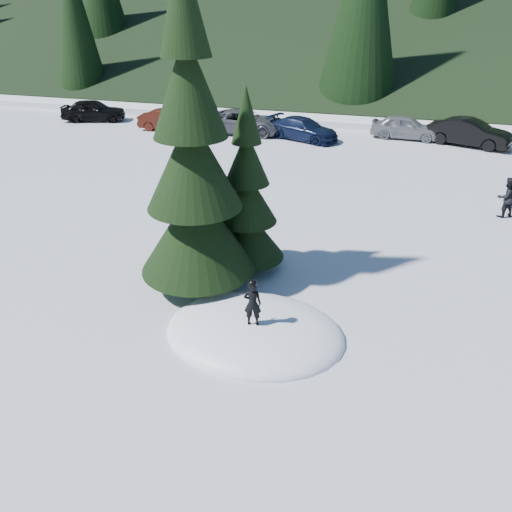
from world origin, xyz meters
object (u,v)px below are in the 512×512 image
(car_4, at_px, (405,127))
(car_0, at_px, (93,110))
(child_skier, at_px, (253,304))
(car_1, at_px, (169,120))
(spruce_short, at_px, (247,203))
(car_5, at_px, (470,133))
(car_3, at_px, (303,129))
(adult_0, at_px, (506,197))
(spruce_tall, at_px, (193,174))
(car_2, at_px, (244,122))

(car_4, bearing_deg, car_0, 97.01)
(child_skier, bearing_deg, car_1, -70.40)
(spruce_short, bearing_deg, car_5, 66.23)
(child_skier, distance_m, car_5, 21.40)
(spruce_short, bearing_deg, car_4, 77.06)
(car_3, bearing_deg, child_skier, -151.33)
(adult_0, height_order, car_1, adult_0)
(car_3, bearing_deg, spruce_short, -153.92)
(spruce_tall, relative_size, car_4, 2.19)
(car_0, relative_size, car_1, 1.11)
(car_1, height_order, car_3, car_3)
(car_1, bearing_deg, car_4, -89.86)
(car_2, bearing_deg, spruce_short, -164.03)
(spruce_tall, xyz_separation_m, adult_0, (9.01, 7.98, -2.55))
(car_5, bearing_deg, spruce_tall, 174.38)
(spruce_tall, xyz_separation_m, car_3, (-0.59, 17.04, -2.70))
(spruce_tall, height_order, child_skier, spruce_tall)
(car_4, distance_m, car_5, 3.49)
(car_3, bearing_deg, car_0, 106.96)
(car_4, bearing_deg, car_1, 101.83)
(spruce_short, xyz_separation_m, car_5, (7.49, 16.99, -1.38))
(car_1, distance_m, car_4, 14.27)
(spruce_short, distance_m, adult_0, 10.45)
(spruce_short, relative_size, child_skier, 4.73)
(adult_0, distance_m, car_2, 16.38)
(car_1, distance_m, car_3, 8.49)
(spruce_short, height_order, car_3, spruce_short)
(child_skier, bearing_deg, car_2, -82.53)
(adult_0, relative_size, car_5, 0.35)
(car_1, height_order, car_4, car_4)
(adult_0, distance_m, car_1, 20.21)
(spruce_tall, bearing_deg, car_1, 118.09)
(car_0, distance_m, car_4, 20.06)
(spruce_tall, height_order, spruce_short, spruce_tall)
(car_1, distance_m, car_5, 17.62)
(car_0, height_order, car_4, car_0)
(car_2, xyz_separation_m, car_4, (9.38, 1.52, -0.02))
(car_3, bearing_deg, spruce_tall, -157.74)
(spruce_short, xyz_separation_m, car_4, (4.05, 17.62, -1.43))
(child_skier, relative_size, adult_0, 0.74)
(car_1, xyz_separation_m, car_2, (4.75, 0.49, 0.08))
(car_1, bearing_deg, car_3, -97.73)
(car_1, xyz_separation_m, car_5, (17.57, 1.39, 0.12))
(child_skier, xyz_separation_m, car_2, (-6.56, 19.57, -0.35))
(spruce_tall, relative_size, child_skier, 7.58)
(car_2, bearing_deg, car_0, 85.64)
(spruce_short, xyz_separation_m, adult_0, (8.01, 6.58, -1.33))
(car_0, height_order, car_5, car_5)
(spruce_tall, distance_m, car_4, 19.86)
(car_2, height_order, car_5, car_5)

